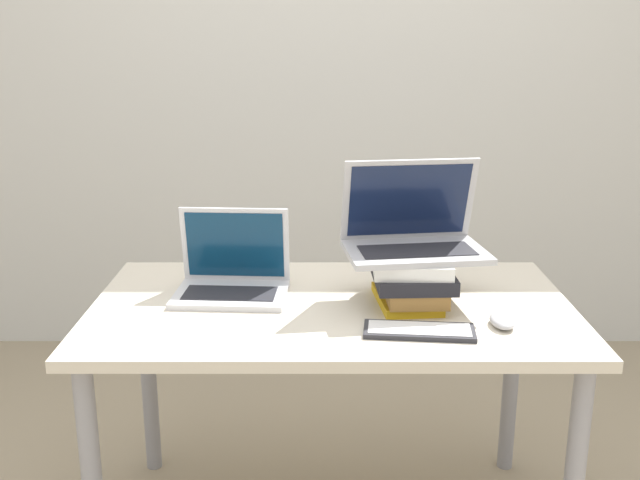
{
  "coord_description": "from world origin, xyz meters",
  "views": [
    {
      "loc": [
        -0.03,
        -1.54,
        1.43
      ],
      "look_at": [
        -0.03,
        0.37,
        0.88
      ],
      "focal_mm": 42.0,
      "sensor_mm": 36.0,
      "label": 1
    }
  ],
  "objects_px": {
    "book_stack": "(411,278)",
    "wireless_keyboard": "(420,331)",
    "laptop_on_books": "(414,234)",
    "laptop_left": "(233,277)",
    "mouse": "(503,321)"
  },
  "relations": [
    {
      "from": "laptop_left",
      "to": "laptop_on_books",
      "type": "distance_m",
      "value": 0.52
    },
    {
      "from": "laptop_left",
      "to": "wireless_keyboard",
      "type": "bearing_deg",
      "value": -30.21
    },
    {
      "from": "book_stack",
      "to": "laptop_on_books",
      "type": "relative_size",
      "value": 0.69
    },
    {
      "from": "laptop_left",
      "to": "wireless_keyboard",
      "type": "distance_m",
      "value": 0.57
    },
    {
      "from": "book_stack",
      "to": "wireless_keyboard",
      "type": "xyz_separation_m",
      "value": [
        -0.0,
        -0.21,
        -0.07
      ]
    },
    {
      "from": "laptop_on_books",
      "to": "mouse",
      "type": "bearing_deg",
      "value": -43.45
    },
    {
      "from": "laptop_left",
      "to": "mouse",
      "type": "bearing_deg",
      "value": -18.77
    },
    {
      "from": "wireless_keyboard",
      "to": "mouse",
      "type": "xyz_separation_m",
      "value": [
        0.21,
        0.05,
        0.01
      ]
    },
    {
      "from": "laptop_on_books",
      "to": "mouse",
      "type": "relative_size",
      "value": 3.83
    },
    {
      "from": "book_stack",
      "to": "wireless_keyboard",
      "type": "relative_size",
      "value": 0.98
    },
    {
      "from": "book_stack",
      "to": "mouse",
      "type": "relative_size",
      "value": 2.65
    },
    {
      "from": "book_stack",
      "to": "laptop_on_books",
      "type": "bearing_deg",
      "value": 79.01
    },
    {
      "from": "laptop_left",
      "to": "mouse",
      "type": "height_order",
      "value": "laptop_left"
    },
    {
      "from": "mouse",
      "to": "laptop_on_books",
      "type": "bearing_deg",
      "value": 136.55
    },
    {
      "from": "book_stack",
      "to": "laptop_on_books",
      "type": "height_order",
      "value": "laptop_on_books"
    }
  ]
}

